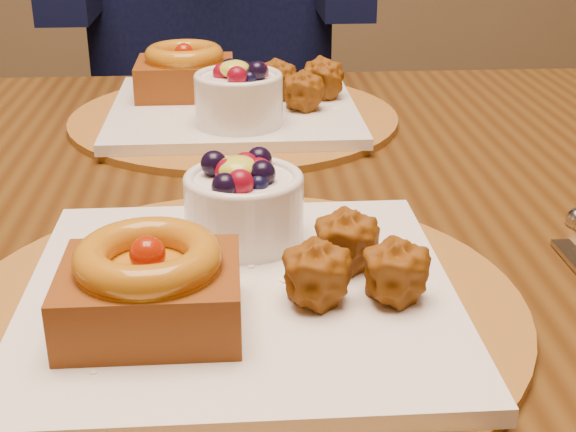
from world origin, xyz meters
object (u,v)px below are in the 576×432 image
object	(u,v)px
dining_table	(239,266)
chair_far	(220,130)
place_setting_near	(236,278)
place_setting_far	(231,100)

from	to	relation	value
dining_table	chair_far	bearing A→B (deg)	91.76
place_setting_near	dining_table	bearing A→B (deg)	89.32
place_setting_far	chair_far	distance (m)	0.82
chair_far	dining_table	bearing A→B (deg)	-94.00
place_setting_near	chair_far	world-z (taller)	chair_far
place_setting_far	chair_far	bearing A→B (deg)	92.02
dining_table	place_setting_near	size ratio (longest dim) A/B	4.21
chair_far	place_setting_near	bearing A→B (deg)	-94.44
place_setting_near	place_setting_far	distance (m)	0.43
place_setting_near	chair_far	distance (m)	1.23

